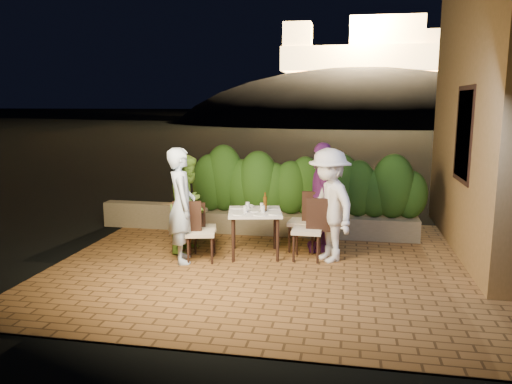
% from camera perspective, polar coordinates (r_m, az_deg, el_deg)
% --- Properties ---
extents(ground, '(400.00, 400.00, 0.00)m').
position_cam_1_polar(ground, '(7.54, 2.49, -9.39)').
color(ground, black).
rests_on(ground, ground).
extents(terrace_floor, '(7.00, 6.00, 0.15)m').
position_cam_1_polar(terrace_floor, '(8.02, 3.01, -8.58)').
color(terrace_floor, brown).
rests_on(terrace_floor, ground).
extents(building_wall, '(1.60, 5.00, 5.00)m').
position_cam_1_polar(building_wall, '(9.40, 27.12, 9.06)').
color(building_wall, olive).
rests_on(building_wall, ground).
extents(window_pane, '(0.08, 1.00, 1.40)m').
position_cam_1_polar(window_pane, '(8.74, 22.83, 6.08)').
color(window_pane, black).
rests_on(window_pane, building_wall).
extents(window_frame, '(0.06, 1.15, 1.55)m').
position_cam_1_polar(window_frame, '(8.74, 22.77, 6.09)').
color(window_frame, black).
rests_on(window_frame, building_wall).
extents(planter, '(4.20, 0.55, 0.40)m').
position_cam_1_polar(planter, '(9.64, 5.64, -3.70)').
color(planter, '#766A4B').
rests_on(planter, ground).
extents(hedge, '(4.00, 0.70, 1.10)m').
position_cam_1_polar(hedge, '(9.49, 5.72, 0.70)').
color(hedge, '#204412').
rests_on(hedge, planter).
extents(parapet, '(2.20, 0.30, 0.50)m').
position_cam_1_polar(parapet, '(10.32, -11.20, -2.63)').
color(parapet, '#766A4B').
rests_on(parapet, ground).
extents(hill, '(52.00, 40.00, 22.00)m').
position_cam_1_polar(hill, '(67.35, 11.51, 4.41)').
color(hill, black).
rests_on(hill, ground).
extents(fortress, '(26.00, 8.00, 8.00)m').
position_cam_1_polar(fortress, '(67.52, 11.96, 16.74)').
color(fortress, '#FFCC7A').
rests_on(fortress, hill).
extents(dining_table, '(1.02, 1.02, 0.75)m').
position_cam_1_polar(dining_table, '(8.28, -0.13, -4.73)').
color(dining_table, white).
rests_on(dining_table, ground).
extents(plate_nw, '(0.22, 0.22, 0.01)m').
position_cam_1_polar(plate_nw, '(7.96, -1.97, -2.51)').
color(plate_nw, white).
rests_on(plate_nw, dining_table).
extents(plate_sw, '(0.24, 0.24, 0.01)m').
position_cam_1_polar(plate_sw, '(8.44, -2.16, -1.78)').
color(plate_sw, white).
rests_on(plate_sw, dining_table).
extents(plate_ne, '(0.24, 0.24, 0.01)m').
position_cam_1_polar(plate_ne, '(7.98, 2.13, -2.47)').
color(plate_ne, white).
rests_on(plate_ne, dining_table).
extents(plate_se, '(0.21, 0.21, 0.01)m').
position_cam_1_polar(plate_se, '(8.40, 1.71, -1.84)').
color(plate_se, white).
rests_on(plate_se, dining_table).
extents(plate_centre, '(0.19, 0.19, 0.01)m').
position_cam_1_polar(plate_centre, '(8.19, -0.17, -2.15)').
color(plate_centre, white).
rests_on(plate_centre, dining_table).
extents(plate_front, '(0.23, 0.23, 0.01)m').
position_cam_1_polar(plate_front, '(7.90, 0.50, -2.59)').
color(plate_front, white).
rests_on(plate_front, dining_table).
extents(glass_nw, '(0.07, 0.07, 0.12)m').
position_cam_1_polar(glass_nw, '(8.06, -1.23, -1.97)').
color(glass_nw, silver).
rests_on(glass_nw, dining_table).
extents(glass_sw, '(0.07, 0.07, 0.11)m').
position_cam_1_polar(glass_sw, '(8.35, -0.96, -1.54)').
color(glass_sw, silver).
rests_on(glass_sw, dining_table).
extents(glass_ne, '(0.06, 0.06, 0.11)m').
position_cam_1_polar(glass_ne, '(8.07, 0.80, -1.96)').
color(glass_ne, silver).
rests_on(glass_ne, dining_table).
extents(glass_se, '(0.06, 0.06, 0.11)m').
position_cam_1_polar(glass_se, '(8.32, 0.67, -1.62)').
color(glass_se, silver).
rests_on(glass_se, dining_table).
extents(beer_bottle, '(0.06, 0.06, 0.31)m').
position_cam_1_polar(beer_bottle, '(8.18, 1.05, -1.10)').
color(beer_bottle, '#492B0C').
rests_on(beer_bottle, dining_table).
extents(bowl, '(0.21, 0.21, 0.04)m').
position_cam_1_polar(bowl, '(8.45, -0.77, -1.66)').
color(bowl, white).
rests_on(bowl, dining_table).
extents(chair_left_front, '(0.54, 0.54, 0.97)m').
position_cam_1_polar(chair_left_front, '(8.01, -6.38, -4.48)').
color(chair_left_front, black).
rests_on(chair_left_front, ground).
extents(chair_left_back, '(0.48, 0.48, 0.84)m').
position_cam_1_polar(chair_left_back, '(8.55, -5.90, -3.98)').
color(chair_left_back, black).
rests_on(chair_left_back, ground).
extents(chair_right_front, '(0.48, 0.48, 1.01)m').
position_cam_1_polar(chair_right_front, '(8.07, 5.88, -4.21)').
color(chair_right_front, black).
rests_on(chair_right_front, ground).
extents(chair_right_back, '(0.51, 0.51, 1.03)m').
position_cam_1_polar(chair_right_back, '(8.54, 5.42, -3.32)').
color(chair_right_back, black).
rests_on(chair_right_back, ground).
extents(diner_blue, '(0.67, 0.78, 1.82)m').
position_cam_1_polar(diner_blue, '(7.93, -8.51, -1.53)').
color(diner_blue, silver).
rests_on(diner_blue, ground).
extents(diner_green, '(0.68, 0.84, 1.64)m').
position_cam_1_polar(diner_green, '(8.50, -7.69, -1.33)').
color(diner_green, '#82C13C').
rests_on(diner_green, ground).
extents(diner_white, '(1.22, 1.34, 1.81)m').
position_cam_1_polar(diner_white, '(7.97, 8.32, -1.51)').
color(diner_white, silver).
rests_on(diner_white, ground).
extents(diner_purple, '(0.63, 1.15, 1.86)m').
position_cam_1_polar(diner_purple, '(8.53, 7.54, -0.55)').
color(diner_purple, '#63236B').
rests_on(diner_purple, ground).
extents(parapet_lamp, '(0.10, 0.10, 0.14)m').
position_cam_1_polar(parapet_lamp, '(10.11, -9.00, -0.98)').
color(parapet_lamp, orange).
rests_on(parapet_lamp, parapet).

